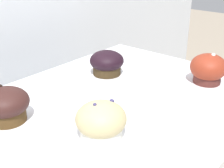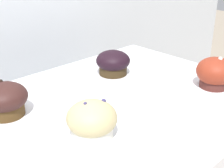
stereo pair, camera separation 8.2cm
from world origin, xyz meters
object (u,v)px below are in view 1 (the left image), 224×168
(muffin_back_left, at_px, (101,121))
(muffin_back_right, at_px, (107,63))
(muffin_front_center, at_px, (6,105))
(muffin_front_left, at_px, (208,69))

(muffin_back_left, height_order, muffin_back_right, muffin_back_left)
(muffin_front_center, distance_m, muffin_back_right, 0.37)
(muffin_front_center, distance_m, muffin_back_left, 0.23)
(muffin_front_left, bearing_deg, muffin_back_right, 117.39)
(muffin_back_right, bearing_deg, muffin_back_left, -140.96)
(muffin_back_right, relative_size, muffin_front_left, 1.01)
(muffin_front_center, relative_size, muffin_front_left, 1.02)
(muffin_front_left, bearing_deg, muffin_front_center, 152.93)
(muffin_front_center, bearing_deg, muffin_back_left, -67.27)
(muffin_back_left, xyz_separation_m, muffin_front_left, (0.43, -0.05, 0.00))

